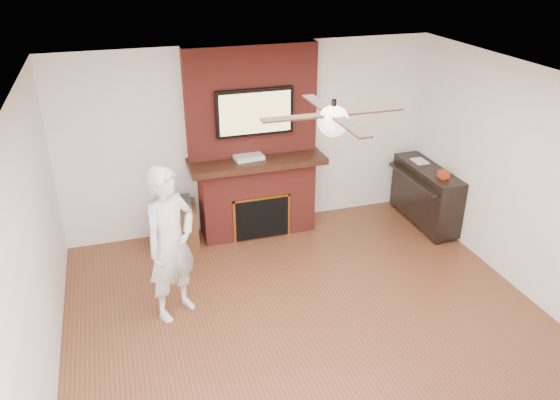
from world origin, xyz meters
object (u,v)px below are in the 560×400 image
object	(u,v)px
fireplace	(255,162)
person	(171,244)
piano	(425,194)
side_table	(176,223)

from	to	relation	value
fireplace	person	distance (m)	2.04
fireplace	person	size ratio (longest dim) A/B	1.48
piano	person	bearing A→B (deg)	-164.15
side_table	piano	xyz separation A→B (m)	(3.40, -0.48, 0.16)
side_table	piano	size ratio (longest dim) A/B	0.49
person	piano	bearing A→B (deg)	-19.21
side_table	person	bearing A→B (deg)	-93.43
piano	side_table	bearing A→B (deg)	172.13
person	side_table	world-z (taller)	person
side_table	piano	bearing A→B (deg)	-3.42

